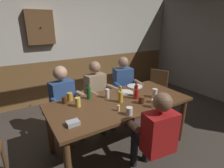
% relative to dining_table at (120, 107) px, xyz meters
% --- Properties ---
extents(ground_plane, '(7.48, 7.48, 0.00)m').
position_rel_dining_table_xyz_m(ground_plane, '(0.00, -0.04, -0.69)').
color(ground_plane, '#423A33').
extents(back_wall_upper, '(6.23, 0.12, 1.53)m').
position_rel_dining_table_xyz_m(back_wall_upper, '(0.00, 2.30, 1.09)').
color(back_wall_upper, beige).
extents(back_wall_wainscot, '(6.23, 0.12, 1.02)m').
position_rel_dining_table_xyz_m(back_wall_wainscot, '(0.00, 2.30, -0.18)').
color(back_wall_wainscot, brown).
rests_on(back_wall_wainscot, ground_plane).
extents(dining_table, '(2.05, 0.98, 0.78)m').
position_rel_dining_table_xyz_m(dining_table, '(0.00, 0.00, 0.00)').
color(dining_table, brown).
rests_on(dining_table, ground_plane).
extents(person_0, '(0.56, 0.57, 1.22)m').
position_rel_dining_table_xyz_m(person_0, '(-0.60, 0.71, -0.01)').
color(person_0, '#2D4C84').
rests_on(person_0, ground_plane).
extents(person_1, '(0.54, 0.54, 1.22)m').
position_rel_dining_table_xyz_m(person_1, '(0.01, 0.71, -0.02)').
color(person_1, '#997F60').
rests_on(person_1, ground_plane).
extents(person_2, '(0.54, 0.58, 1.24)m').
position_rel_dining_table_xyz_m(person_2, '(0.60, 0.72, -0.00)').
color(person_2, '#2D4C84').
rests_on(person_2, ground_plane).
extents(person_3, '(0.54, 0.56, 1.18)m').
position_rel_dining_table_xyz_m(person_3, '(0.01, -0.71, -0.03)').
color(person_3, '#AD1919').
rests_on(person_3, ground_plane).
extents(chair_empty_near_left, '(0.58, 0.58, 0.88)m').
position_rel_dining_table_xyz_m(chair_empty_near_left, '(1.42, 0.65, -0.21)').
color(chair_empty_near_left, brown).
rests_on(chair_empty_near_left, ground_plane).
extents(table_candle, '(0.04, 0.04, 0.08)m').
position_rel_dining_table_xyz_m(table_candle, '(-0.18, -0.25, 0.13)').
color(table_candle, '#F9E08C').
rests_on(table_candle, dining_table).
extents(condiment_caddy, '(0.14, 0.10, 0.05)m').
position_rel_dining_table_xyz_m(condiment_caddy, '(-0.80, -0.26, 0.12)').
color(condiment_caddy, '#B2B7BC').
rests_on(condiment_caddy, dining_table).
extents(plate_0, '(0.27, 0.27, 0.01)m').
position_rel_dining_table_xyz_m(plate_0, '(0.57, 0.36, 0.10)').
color(plate_0, white).
rests_on(plate_0, dining_table).
extents(plate_1, '(0.24, 0.24, 0.01)m').
position_rel_dining_table_xyz_m(plate_1, '(0.26, 0.21, 0.10)').
color(plate_1, white).
rests_on(plate_1, dining_table).
extents(bottle_0, '(0.07, 0.07, 0.22)m').
position_rel_dining_table_xyz_m(bottle_0, '(0.26, -0.06, 0.18)').
color(bottle_0, red).
rests_on(bottle_0, dining_table).
extents(bottle_1, '(0.06, 0.06, 0.24)m').
position_rel_dining_table_xyz_m(bottle_1, '(-0.35, 0.30, 0.19)').
color(bottle_1, '#195923').
rests_on(bottle_1, dining_table).
extents(bottle_2, '(0.07, 0.07, 0.24)m').
position_rel_dining_table_xyz_m(bottle_2, '(-0.01, -0.04, 0.18)').
color(bottle_2, gold).
rests_on(bottle_2, dining_table).
extents(bottle_3, '(0.06, 0.06, 0.24)m').
position_rel_dining_table_xyz_m(bottle_3, '(0.31, 0.02, 0.19)').
color(bottle_3, '#593314').
rests_on(bottle_3, dining_table).
extents(pint_glass_0, '(0.08, 0.08, 0.14)m').
position_rel_dining_table_xyz_m(pint_glass_0, '(0.53, -0.17, 0.16)').
color(pint_glass_0, white).
rests_on(pint_glass_0, dining_table).
extents(pint_glass_1, '(0.08, 0.08, 0.10)m').
position_rel_dining_table_xyz_m(pint_glass_1, '(0.21, -0.23, 0.14)').
color(pint_glass_1, '#4C2D19').
rests_on(pint_glass_1, dining_table).
extents(pint_glass_2, '(0.08, 0.08, 0.15)m').
position_rel_dining_table_xyz_m(pint_glass_2, '(0.44, -0.36, 0.17)').
color(pint_glass_2, '#4C2D19').
rests_on(pint_glass_2, dining_table).
extents(pint_glass_3, '(0.07, 0.07, 0.13)m').
position_rel_dining_table_xyz_m(pint_glass_3, '(-0.58, 0.15, 0.16)').
color(pint_glass_3, '#E5C64C').
rests_on(pint_glass_3, dining_table).
extents(pint_glass_4, '(0.06, 0.06, 0.14)m').
position_rel_dining_table_xyz_m(pint_glass_4, '(-0.10, 0.20, 0.16)').
color(pint_glass_4, white).
rests_on(pint_glass_4, dining_table).
extents(pint_glass_5, '(0.08, 0.08, 0.10)m').
position_rel_dining_table_xyz_m(pint_glass_5, '(-0.13, -0.40, 0.14)').
color(pint_glass_5, white).
rests_on(pint_glass_5, dining_table).
extents(pint_glass_6, '(0.08, 0.08, 0.11)m').
position_rel_dining_table_xyz_m(pint_glass_6, '(0.28, -0.42, 0.15)').
color(pint_glass_6, white).
rests_on(pint_glass_6, dining_table).
extents(pint_glass_7, '(0.08, 0.08, 0.12)m').
position_rel_dining_table_xyz_m(pint_glass_7, '(-0.61, 0.40, 0.15)').
color(pint_glass_7, gold).
rests_on(pint_glass_7, dining_table).
extents(pint_glass_8, '(0.07, 0.07, 0.10)m').
position_rel_dining_table_xyz_m(pint_glass_8, '(-0.70, 0.34, 0.15)').
color(pint_glass_8, '#4C2D19').
rests_on(pint_glass_8, dining_table).
extents(wall_dart_cabinet, '(0.56, 0.15, 0.70)m').
position_rel_dining_table_xyz_m(wall_dart_cabinet, '(-0.57, 2.17, 1.08)').
color(wall_dart_cabinet, brown).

